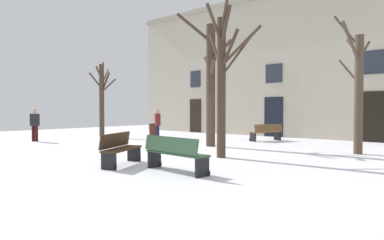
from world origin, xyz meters
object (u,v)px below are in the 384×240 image
object	(u,v)px
person_crossing_plaza	(35,124)
bench_near_center_tree	(175,153)
tree_left_of_center	(222,77)
tree_right_of_center	(210,81)
tree_center	(102,96)
bench_near_lamp	(120,149)
bench_facing_shops	(266,132)
litter_bin	(153,131)
person_strolling	(157,123)
tree_near_facade	(358,88)

from	to	relation	value
person_crossing_plaza	bench_near_center_tree	bearing A→B (deg)	-35.74
tree_left_of_center	tree_right_of_center	size ratio (longest dim) A/B	0.87
tree_center	bench_near_lamp	size ratio (longest dim) A/B	2.50
tree_center	bench_facing_shops	bearing A→B (deg)	23.69
person_crossing_plaza	tree_center	bearing A→B (deg)	61.78
tree_left_of_center	litter_bin	xyz separation A→B (m)	(-7.43, 3.97, -2.16)
tree_right_of_center	person_crossing_plaza	world-z (taller)	tree_right_of_center
litter_bin	bench_facing_shops	size ratio (longest dim) A/B	0.44
tree_left_of_center	person_strolling	world-z (taller)	tree_left_of_center
person_crossing_plaza	tree_right_of_center	bearing A→B (deg)	-1.74
person_crossing_plaza	bench_facing_shops	bearing A→B (deg)	14.24
tree_left_of_center	person_crossing_plaza	distance (m)	10.32
tree_right_of_center	bench_near_center_tree	distance (m)	6.47
tree_near_facade	bench_near_center_tree	world-z (taller)	tree_near_facade
tree_near_facade	bench_near_lamp	world-z (taller)	tree_near_facade
tree_left_of_center	bench_facing_shops	bearing A→B (deg)	106.02
tree_center	bench_facing_shops	distance (m)	9.23
bench_facing_shops	person_crossing_plaza	distance (m)	11.16
bench_facing_shops	person_strolling	distance (m)	5.29
tree_near_facade	person_strolling	xyz separation A→B (m)	(-8.70, -1.12, -1.41)
tree_center	bench_near_center_tree	world-z (taller)	tree_center
litter_bin	person_strolling	distance (m)	2.21
tree_left_of_center	person_strolling	distance (m)	6.52
person_strolling	person_crossing_plaza	bearing A→B (deg)	-106.06
tree_near_facade	tree_right_of_center	bearing A→B (deg)	-166.31
tree_left_of_center	tree_right_of_center	world-z (taller)	tree_right_of_center
litter_bin	tree_right_of_center	bearing A→B (deg)	-16.37
tree_left_of_center	tree_near_facade	bearing A→B (deg)	51.70
tree_center	litter_bin	bearing A→B (deg)	28.71
bench_near_lamp	person_crossing_plaza	bearing A→B (deg)	53.06
litter_bin	tree_center	bearing A→B (deg)	-151.29
bench_near_lamp	bench_facing_shops	bearing A→B (deg)	-22.52
bench_near_lamp	person_strolling	world-z (taller)	person_strolling
tree_center	tree_near_facade	xyz separation A→B (m)	(13.04, 1.25, 0.01)
tree_near_facade	tree_right_of_center	size ratio (longest dim) A/B	0.86
bench_near_lamp	person_crossing_plaza	size ratio (longest dim) A/B	1.09
bench_near_lamp	person_strolling	distance (m)	7.21
bench_near_lamp	litter_bin	bearing A→B (deg)	15.84
tree_near_facade	bench_near_center_tree	bearing A→B (deg)	-109.92
tree_near_facade	person_strolling	world-z (taller)	tree_near_facade
tree_right_of_center	bench_facing_shops	bearing A→B (deg)	80.88
bench_near_center_tree	bench_facing_shops	world-z (taller)	bench_near_center_tree
tree_center	litter_bin	world-z (taller)	tree_center
tree_left_of_center	bench_facing_shops	world-z (taller)	tree_left_of_center
tree_near_facade	litter_bin	bearing A→B (deg)	178.97
tree_left_of_center	tree_near_facade	world-z (taller)	tree_left_of_center
tree_center	bench_facing_shops	xyz separation A→B (m)	(8.28, 3.63, -1.83)
tree_left_of_center	tree_near_facade	distance (m)	4.83
litter_bin	person_strolling	xyz separation A→B (m)	(1.72, -1.31, 0.48)
person_strolling	bench_facing_shops	bearing A→B (deg)	74.06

